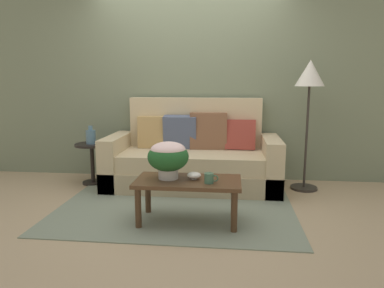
{
  "coord_description": "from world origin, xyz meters",
  "views": [
    {
      "loc": [
        0.57,
        -3.76,
        1.33
      ],
      "look_at": [
        0.15,
        0.02,
        0.66
      ],
      "focal_mm": 33.49,
      "sensor_mm": 36.0,
      "label": 1
    }
  ],
  "objects_px": {
    "side_table": "(92,156)",
    "potted_plant": "(168,156)",
    "couch": "(193,159)",
    "table_vase": "(91,136)",
    "coffee_table": "(188,186)",
    "floor_lamp": "(310,84)",
    "snack_bowl": "(194,175)",
    "coffee_mug": "(209,178)"
  },
  "relations": [
    {
      "from": "couch",
      "to": "floor_lamp",
      "type": "relative_size",
      "value": 1.36
    },
    {
      "from": "table_vase",
      "to": "coffee_table",
      "type": "bearing_deg",
      "value": -39.42
    },
    {
      "from": "side_table",
      "to": "snack_bowl",
      "type": "xyz_separation_m",
      "value": [
        1.45,
        -1.13,
        0.09
      ]
    },
    {
      "from": "snack_bowl",
      "to": "side_table",
      "type": "bearing_deg",
      "value": 141.96
    },
    {
      "from": "coffee_table",
      "to": "coffee_mug",
      "type": "xyz_separation_m",
      "value": [
        0.2,
        -0.09,
        0.11
      ]
    },
    {
      "from": "coffee_table",
      "to": "side_table",
      "type": "height_order",
      "value": "side_table"
    },
    {
      "from": "floor_lamp",
      "to": "coffee_mug",
      "type": "distance_m",
      "value": 1.89
    },
    {
      "from": "couch",
      "to": "floor_lamp",
      "type": "height_order",
      "value": "floor_lamp"
    },
    {
      "from": "couch",
      "to": "snack_bowl",
      "type": "xyz_separation_m",
      "value": [
        0.14,
        -1.18,
        0.11
      ]
    },
    {
      "from": "couch",
      "to": "table_vase",
      "type": "distance_m",
      "value": 1.34
    },
    {
      "from": "potted_plant",
      "to": "snack_bowl",
      "type": "distance_m",
      "value": 0.3
    },
    {
      "from": "side_table",
      "to": "potted_plant",
      "type": "relative_size",
      "value": 1.37
    },
    {
      "from": "coffee_table",
      "to": "snack_bowl",
      "type": "relative_size",
      "value": 7.4
    },
    {
      "from": "coffee_mug",
      "to": "couch",
      "type": "bearing_deg",
      "value": 102.59
    },
    {
      "from": "side_table",
      "to": "floor_lamp",
      "type": "bearing_deg",
      "value": 1.03
    },
    {
      "from": "table_vase",
      "to": "coffee_mug",
      "type": "bearing_deg",
      "value": -37.73
    },
    {
      "from": "floor_lamp",
      "to": "potted_plant",
      "type": "distance_m",
      "value": 2.02
    },
    {
      "from": "side_table",
      "to": "snack_bowl",
      "type": "bearing_deg",
      "value": -38.04
    },
    {
      "from": "coffee_table",
      "to": "table_vase",
      "type": "xyz_separation_m",
      "value": [
        -1.39,
        1.15,
        0.27
      ]
    },
    {
      "from": "floor_lamp",
      "to": "potted_plant",
      "type": "xyz_separation_m",
      "value": [
        -1.49,
        -1.18,
        -0.65
      ]
    },
    {
      "from": "coffee_table",
      "to": "floor_lamp",
      "type": "xyz_separation_m",
      "value": [
        1.3,
        1.21,
        0.93
      ]
    },
    {
      "from": "snack_bowl",
      "to": "table_vase",
      "type": "bearing_deg",
      "value": 142.26
    },
    {
      "from": "potted_plant",
      "to": "coffee_mug",
      "type": "relative_size",
      "value": 3.03
    },
    {
      "from": "potted_plant",
      "to": "table_vase",
      "type": "xyz_separation_m",
      "value": [
        -1.2,
        1.12,
        -0.01
      ]
    },
    {
      "from": "floor_lamp",
      "to": "side_table",
      "type": "bearing_deg",
      "value": -178.97
    },
    {
      "from": "coffee_mug",
      "to": "table_vase",
      "type": "distance_m",
      "value": 2.03
    },
    {
      "from": "couch",
      "to": "coffee_table",
      "type": "relative_size",
      "value": 2.18
    },
    {
      "from": "coffee_table",
      "to": "table_vase",
      "type": "distance_m",
      "value": 1.82
    },
    {
      "from": "table_vase",
      "to": "potted_plant",
      "type": "bearing_deg",
      "value": -43.0
    },
    {
      "from": "couch",
      "to": "potted_plant",
      "type": "height_order",
      "value": "couch"
    },
    {
      "from": "floor_lamp",
      "to": "coffee_mug",
      "type": "relative_size",
      "value": 12.31
    },
    {
      "from": "table_vase",
      "to": "floor_lamp",
      "type": "bearing_deg",
      "value": 1.31
    },
    {
      "from": "couch",
      "to": "snack_bowl",
      "type": "relative_size",
      "value": 16.11
    },
    {
      "from": "side_table",
      "to": "floor_lamp",
      "type": "relative_size",
      "value": 0.34
    },
    {
      "from": "side_table",
      "to": "coffee_table",
      "type": "bearing_deg",
      "value": -39.71
    },
    {
      "from": "floor_lamp",
      "to": "table_vase",
      "type": "xyz_separation_m",
      "value": [
        -2.7,
        -0.06,
        -0.66
      ]
    },
    {
      "from": "snack_bowl",
      "to": "table_vase",
      "type": "height_order",
      "value": "table_vase"
    },
    {
      "from": "couch",
      "to": "side_table",
      "type": "height_order",
      "value": "couch"
    },
    {
      "from": "couch",
      "to": "potted_plant",
      "type": "xyz_separation_m",
      "value": [
        -0.1,
        -1.19,
        0.29
      ]
    },
    {
      "from": "side_table",
      "to": "snack_bowl",
      "type": "height_order",
      "value": "side_table"
    },
    {
      "from": "coffee_table",
      "to": "snack_bowl",
      "type": "xyz_separation_m",
      "value": [
        0.05,
        0.03,
        0.1
      ]
    },
    {
      "from": "side_table",
      "to": "snack_bowl",
      "type": "distance_m",
      "value": 1.84
    }
  ]
}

